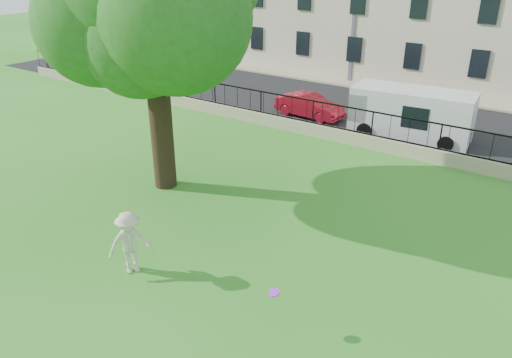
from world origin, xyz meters
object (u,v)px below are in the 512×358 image
Objects in this scene: man at (130,243)px; red_sedan at (310,106)px; white_van at (411,114)px; frisbee at (274,293)px.

man is 15.39m from red_sedan.
man is at bearing -105.52° from white_van.
red_sedan is at bearing 174.29° from white_van.
white_van is (-1.91, 14.82, 0.10)m from frisbee.
man is 4.53m from frisbee.
red_sedan is (-2.82, 15.12, -0.31)m from man.
man is 0.34× the size of white_van.
white_van reaches higher than man.
red_sedan is at bearing 40.98° from man.
frisbee is at bearing -55.81° from man.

